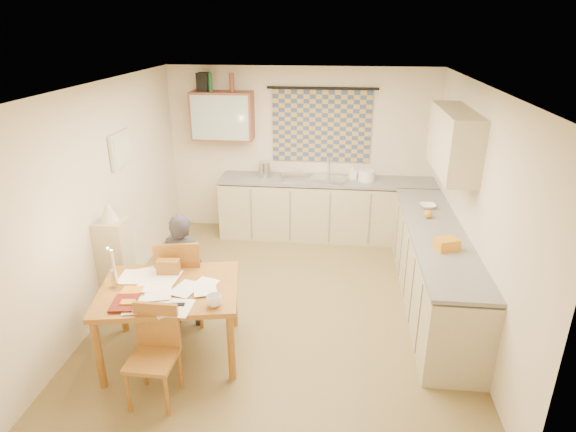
# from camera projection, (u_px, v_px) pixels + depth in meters

# --- Properties ---
(floor) EXTENTS (4.00, 4.50, 0.02)m
(floor) POSITION_uv_depth(u_px,v_px,m) (284.00, 303.00, 5.69)
(floor) COLOR brown
(floor) RESTS_ON ground
(ceiling) EXTENTS (4.00, 4.50, 0.02)m
(ceiling) POSITION_uv_depth(u_px,v_px,m) (284.00, 84.00, 4.75)
(ceiling) COLOR white
(ceiling) RESTS_ON floor
(wall_back) EXTENTS (4.00, 0.02, 2.50)m
(wall_back) POSITION_uv_depth(u_px,v_px,m) (301.00, 151.00, 7.30)
(wall_back) COLOR beige
(wall_back) RESTS_ON floor
(wall_front) EXTENTS (4.00, 0.02, 2.50)m
(wall_front) POSITION_uv_depth(u_px,v_px,m) (244.00, 324.00, 3.14)
(wall_front) COLOR beige
(wall_front) RESTS_ON floor
(wall_left) EXTENTS (0.02, 4.50, 2.50)m
(wall_left) POSITION_uv_depth(u_px,v_px,m) (107.00, 196.00, 5.42)
(wall_left) COLOR beige
(wall_left) RESTS_ON floor
(wall_right) EXTENTS (0.02, 4.50, 2.50)m
(wall_right) POSITION_uv_depth(u_px,v_px,m) (475.00, 210.00, 5.02)
(wall_right) COLOR beige
(wall_right) RESTS_ON floor
(window_blind) EXTENTS (1.45, 0.03, 1.05)m
(window_blind) POSITION_uv_depth(u_px,v_px,m) (321.00, 126.00, 7.09)
(window_blind) COLOR navy
(window_blind) RESTS_ON wall_back
(curtain_rod) EXTENTS (1.60, 0.04, 0.04)m
(curtain_rod) POSITION_uv_depth(u_px,v_px,m) (322.00, 88.00, 6.86)
(curtain_rod) COLOR black
(curtain_rod) RESTS_ON wall_back
(wall_cabinet) EXTENTS (0.90, 0.34, 0.70)m
(wall_cabinet) POSITION_uv_depth(u_px,v_px,m) (222.00, 116.00, 7.05)
(wall_cabinet) COLOR brown
(wall_cabinet) RESTS_ON wall_back
(wall_cabinet_glass) EXTENTS (0.84, 0.02, 0.64)m
(wall_cabinet_glass) POSITION_uv_depth(u_px,v_px,m) (220.00, 118.00, 6.89)
(wall_cabinet_glass) COLOR #99B2A5
(wall_cabinet_glass) RESTS_ON wall_back
(upper_cabinet_right) EXTENTS (0.34, 1.30, 0.70)m
(upper_cabinet_right) POSITION_uv_depth(u_px,v_px,m) (454.00, 141.00, 5.32)
(upper_cabinet_right) COLOR tan
(upper_cabinet_right) RESTS_ON wall_right
(framed_print) EXTENTS (0.04, 0.50, 0.40)m
(framed_print) POSITION_uv_depth(u_px,v_px,m) (121.00, 149.00, 5.62)
(framed_print) COLOR beige
(framed_print) RESTS_ON wall_left
(print_canvas) EXTENTS (0.01, 0.42, 0.32)m
(print_canvas) POSITION_uv_depth(u_px,v_px,m) (123.00, 149.00, 5.61)
(print_canvas) COLOR white
(print_canvas) RESTS_ON wall_left
(counter_back) EXTENTS (3.30, 0.62, 0.92)m
(counter_back) POSITION_uv_depth(u_px,v_px,m) (330.00, 209.00, 7.27)
(counter_back) COLOR tan
(counter_back) RESTS_ON floor
(counter_right) EXTENTS (0.62, 2.95, 0.92)m
(counter_right) POSITION_uv_depth(u_px,v_px,m) (433.00, 268.00, 5.52)
(counter_right) COLOR tan
(counter_right) RESTS_ON floor
(stove) EXTENTS (0.56, 0.56, 0.87)m
(stove) POSITION_uv_depth(u_px,v_px,m) (450.00, 318.00, 4.62)
(stove) COLOR white
(stove) RESTS_ON floor
(sink) EXTENTS (0.65, 0.58, 0.10)m
(sink) POSITION_uv_depth(u_px,v_px,m) (328.00, 182.00, 7.11)
(sink) COLOR silver
(sink) RESTS_ON counter_back
(tap) EXTENTS (0.04, 0.04, 0.28)m
(tap) POSITION_uv_depth(u_px,v_px,m) (329.00, 167.00, 7.21)
(tap) COLOR silver
(tap) RESTS_ON counter_back
(dish_rack) EXTENTS (0.43, 0.39, 0.06)m
(dish_rack) POSITION_uv_depth(u_px,v_px,m) (293.00, 176.00, 7.14)
(dish_rack) COLOR silver
(dish_rack) RESTS_ON counter_back
(kettle) EXTENTS (0.20, 0.20, 0.24)m
(kettle) POSITION_uv_depth(u_px,v_px,m) (264.00, 170.00, 7.15)
(kettle) COLOR silver
(kettle) RESTS_ON counter_back
(mixing_bowl) EXTENTS (0.29, 0.29, 0.16)m
(mixing_bowl) POSITION_uv_depth(u_px,v_px,m) (366.00, 175.00, 7.01)
(mixing_bowl) COLOR white
(mixing_bowl) RESTS_ON counter_back
(soap_bottle) EXTENTS (0.15, 0.15, 0.21)m
(soap_bottle) POSITION_uv_depth(u_px,v_px,m) (353.00, 172.00, 7.07)
(soap_bottle) COLOR white
(soap_bottle) RESTS_ON counter_back
(bowl) EXTENTS (0.23, 0.23, 0.05)m
(bowl) POSITION_uv_depth(u_px,v_px,m) (428.00, 206.00, 6.00)
(bowl) COLOR white
(bowl) RESTS_ON counter_right
(orange_bag) EXTENTS (0.26, 0.22, 0.12)m
(orange_bag) POSITION_uv_depth(u_px,v_px,m) (447.00, 244.00, 4.89)
(orange_bag) COLOR orange
(orange_bag) RESTS_ON counter_right
(fruit_orange) EXTENTS (0.10, 0.10, 0.10)m
(fruit_orange) POSITION_uv_depth(u_px,v_px,m) (428.00, 214.00, 5.68)
(fruit_orange) COLOR orange
(fruit_orange) RESTS_ON counter_right
(speaker) EXTENTS (0.16, 0.20, 0.26)m
(speaker) POSITION_uv_depth(u_px,v_px,m) (203.00, 82.00, 6.89)
(speaker) COLOR black
(speaker) RESTS_ON wall_cabinet
(bottle_green) EXTENTS (0.08, 0.08, 0.26)m
(bottle_green) POSITION_uv_depth(u_px,v_px,m) (210.00, 82.00, 6.88)
(bottle_green) COLOR #195926
(bottle_green) RESTS_ON wall_cabinet
(bottle_brown) EXTENTS (0.08, 0.08, 0.26)m
(bottle_brown) POSITION_uv_depth(u_px,v_px,m) (232.00, 82.00, 6.85)
(bottle_brown) COLOR brown
(bottle_brown) RESTS_ON wall_cabinet
(dining_table) EXTENTS (1.45, 1.20, 0.75)m
(dining_table) POSITION_uv_depth(u_px,v_px,m) (172.00, 321.00, 4.68)
(dining_table) COLOR brown
(dining_table) RESTS_ON floor
(chair_far) EXTENTS (0.54, 0.54, 1.01)m
(chair_far) POSITION_uv_depth(u_px,v_px,m) (183.00, 295.00, 5.24)
(chair_far) COLOR brown
(chair_far) RESTS_ON floor
(chair_near) EXTENTS (0.40, 0.40, 0.87)m
(chair_near) POSITION_uv_depth(u_px,v_px,m) (155.00, 373.00, 4.15)
(chair_near) COLOR brown
(chair_near) RESTS_ON floor
(person) EXTENTS (0.47, 0.32, 1.28)m
(person) POSITION_uv_depth(u_px,v_px,m) (183.00, 271.00, 5.07)
(person) COLOR black
(person) RESTS_ON floor
(shelf_stand) EXTENTS (0.32, 0.30, 1.10)m
(shelf_stand) POSITION_uv_depth(u_px,v_px,m) (117.00, 267.00, 5.35)
(shelf_stand) COLOR tan
(shelf_stand) RESTS_ON floor
(lampshade) EXTENTS (0.20, 0.20, 0.22)m
(lampshade) POSITION_uv_depth(u_px,v_px,m) (108.00, 211.00, 5.10)
(lampshade) COLOR beige
(lampshade) RESTS_ON shelf_stand
(letter_rack) EXTENTS (0.23, 0.12, 0.16)m
(letter_rack) POSITION_uv_depth(u_px,v_px,m) (168.00, 267.00, 4.74)
(letter_rack) COLOR brown
(letter_rack) RESTS_ON dining_table
(mug) EXTENTS (0.15, 0.15, 0.11)m
(mug) POSITION_uv_depth(u_px,v_px,m) (214.00, 301.00, 4.23)
(mug) COLOR white
(mug) RESTS_ON dining_table
(magazine) EXTENTS (0.30, 0.35, 0.03)m
(magazine) POSITION_uv_depth(u_px,v_px,m) (112.00, 303.00, 4.25)
(magazine) COLOR maroon
(magazine) RESTS_ON dining_table
(book) EXTENTS (0.21, 0.27, 0.02)m
(book) POSITION_uv_depth(u_px,v_px,m) (120.00, 293.00, 4.42)
(book) COLOR orange
(book) RESTS_ON dining_table
(orange_box) EXTENTS (0.13, 0.09, 0.04)m
(orange_box) POSITION_uv_depth(u_px,v_px,m) (128.00, 303.00, 4.24)
(orange_box) COLOR orange
(orange_box) RESTS_ON dining_table
(eyeglasses) EXTENTS (0.13, 0.06, 0.02)m
(eyeglasses) POSITION_uv_depth(u_px,v_px,m) (177.00, 305.00, 4.25)
(eyeglasses) COLOR black
(eyeglasses) RESTS_ON dining_table
(candle_holder) EXTENTS (0.07, 0.07, 0.18)m
(candle_holder) POSITION_uv_depth(u_px,v_px,m) (114.00, 279.00, 4.51)
(candle_holder) COLOR silver
(candle_holder) RESTS_ON dining_table
(candle) EXTENTS (0.03, 0.03, 0.22)m
(candle) POSITION_uv_depth(u_px,v_px,m) (113.00, 261.00, 4.42)
(candle) COLOR white
(candle) RESTS_ON dining_table
(candle_flame) EXTENTS (0.02, 0.02, 0.02)m
(candle_flame) POSITION_uv_depth(u_px,v_px,m) (108.00, 248.00, 4.38)
(candle_flame) COLOR #FFCC66
(candle_flame) RESTS_ON dining_table
(papers) EXTENTS (1.05, 0.90, 0.02)m
(papers) POSITION_uv_depth(u_px,v_px,m) (165.00, 289.00, 4.49)
(papers) COLOR white
(papers) RESTS_ON dining_table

